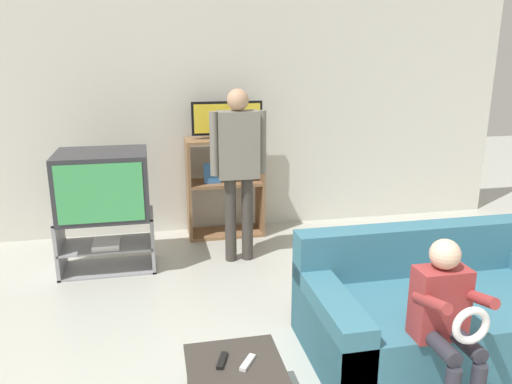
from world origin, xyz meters
TOP-DOWN VIEW (x-y plane):
  - wall_back at (0.00, 3.89)m, footprint 6.40×0.06m
  - tv_stand at (-1.39, 2.91)m, footprint 0.87×0.45m
  - television_main at (-1.38, 2.91)m, footprint 0.79×0.65m
  - media_shelf at (-0.17, 3.62)m, footprint 0.83×0.39m
  - television_flat at (-0.13, 3.63)m, footprint 0.76×0.20m
  - snack_table at (-0.55, 0.66)m, footprint 0.52×0.52m
  - remote_control_black at (-0.62, 0.70)m, footprint 0.08×0.15m
  - remote_control_white at (-0.49, 0.66)m, footprint 0.11×0.14m
  - couch at (0.95, 1.11)m, footprint 1.86×0.99m
  - person_standing_adult at (-0.14, 2.88)m, footprint 0.53×0.20m
  - person_seated_child at (0.61, 0.55)m, footprint 0.33×0.43m

SIDE VIEW (x-z plane):
  - couch at x=0.95m, z-range -0.12..0.65m
  - tv_stand at x=-1.39m, z-range 0.00..0.53m
  - snack_table at x=-0.55m, z-range 0.14..0.50m
  - remote_control_black at x=-0.62m, z-range 0.36..0.38m
  - remote_control_white at x=-0.49m, z-range 0.36..0.38m
  - media_shelf at x=-0.17m, z-range 0.01..1.10m
  - person_seated_child at x=0.61m, z-range 0.09..1.08m
  - television_main at x=-1.38m, z-range 0.53..1.13m
  - person_standing_adult at x=-0.14m, z-range 0.18..1.85m
  - television_flat at x=-0.13m, z-range 1.08..1.47m
  - wall_back at x=0.00m, z-range 0.00..2.60m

